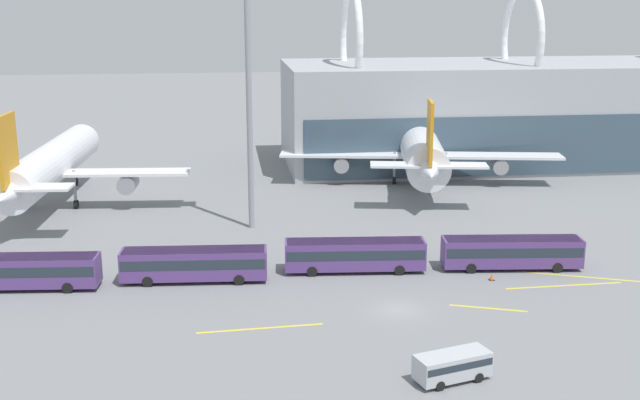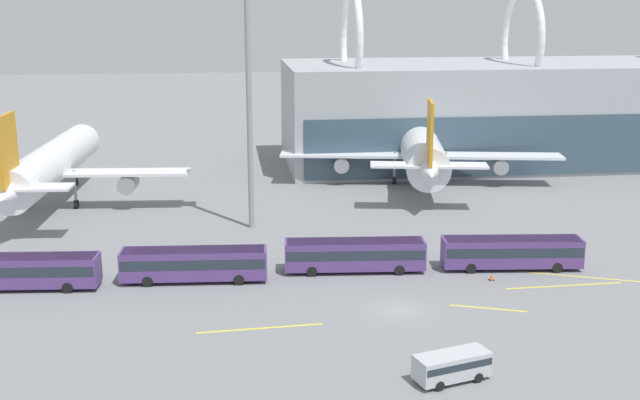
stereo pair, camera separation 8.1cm
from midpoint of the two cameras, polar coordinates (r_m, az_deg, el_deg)
ground_plane at (r=69.01m, az=5.57°, el=-7.79°), size 440.00×440.00×0.00m
airliner_at_gate_near at (r=105.55m, az=-18.73°, el=2.34°), size 35.13×38.15×13.82m
airliner_at_gate_far at (r=114.28m, az=7.10°, el=3.75°), size 39.42×40.38×13.66m
shuttle_bus_0 at (r=77.63m, az=-20.36°, el=-4.67°), size 13.66×3.84×3.10m
shuttle_bus_1 at (r=75.63m, az=-8.97°, el=-4.42°), size 13.64×3.63×3.10m
shuttle_bus_2 at (r=77.39m, az=2.47°, el=-3.81°), size 13.66×3.78×3.10m
shuttle_bus_3 at (r=80.28m, az=13.45°, el=-3.53°), size 13.69×4.04×3.10m
service_van_foreground at (r=57.19m, az=9.36°, el=-11.47°), size 5.69×3.44×2.01m
floodlight_mast at (r=89.47m, az=-5.13°, el=8.44°), size 2.08×2.08×29.49m
lane_stripe_0 at (r=80.38m, az=17.85°, el=-5.19°), size 10.81×4.56×0.01m
lane_stripe_1 at (r=65.29m, az=-4.29°, el=-9.09°), size 10.23×0.85×0.01m
lane_stripe_2 at (r=77.51m, az=16.93°, el=-5.85°), size 11.19×0.53×0.01m
lane_stripe_3 at (r=70.54m, az=11.84°, el=-7.54°), size 6.22×2.52×0.01m
traffic_cone_0 at (r=77.19m, az=12.08°, el=-5.38°), size 0.52×0.52×0.63m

